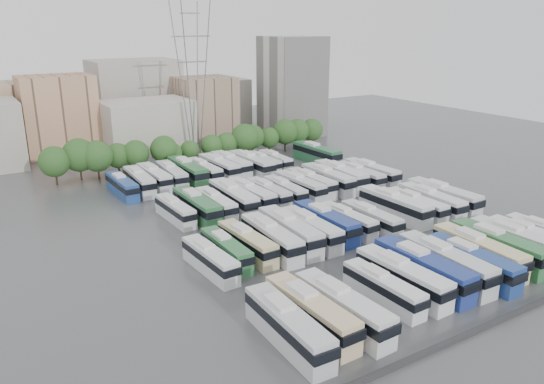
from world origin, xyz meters
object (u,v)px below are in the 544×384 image
bus_r2_s6 (268,193)px  bus_r2_s8 (300,186)px  bus_r1_s7 (347,220)px  bus_r1_s12 (431,201)px  bus_r2_s7 (285,191)px  bus_r2_s12 (359,176)px  bus_r3_s0 (122,186)px  bus_r3_s1 (139,181)px  bus_r1_s8 (371,219)px  bus_r2_s4 (234,198)px  bus_r3_s13 (316,154)px  bus_r0_s2 (343,307)px  bus_r0_s8 (471,262)px  bus_r3_s9 (263,163)px  bus_r0_s1 (311,312)px  bus_r2_s13 (371,173)px  bus_r0_s5 (402,277)px  bus_r1_s0 (210,259)px  bus_r1_s1 (226,250)px  bus_r2_s3 (216,204)px  bus_r3_s10 (275,160)px  bus_r1_s4 (290,231)px  bus_r2_s2 (197,206)px  bus_r2_s5 (250,195)px  bus_r1_s3 (271,238)px  electricity_pylon (193,73)px  bus_r2_s10 (328,179)px  bus_r1_s6 (326,222)px  bus_r0_s0 (288,326)px  bus_r3_s5 (204,171)px  bus_r0_s6 (423,269)px  bus_r2_s9 (311,183)px  bus_r2_s1 (175,210)px  bus_r0_s9 (479,251)px  bus_r3_s4 (187,171)px  bus_r1_s10 (395,206)px  bus_r0_s4 (383,288)px  bus_r0_s11 (518,243)px  apartment_tower (292,87)px  bus_r3_s8 (251,164)px  bus_r0_s12 (529,238)px  bus_r3_s2 (154,177)px  bus_r3_s6 (219,167)px  bus_r0_s10 (498,247)px  bus_r3_s7 (231,164)px  bus_r0_s7 (445,263)px  bus_r2_s11 (341,176)px

bus_r2_s6 → bus_r2_s8: (6.56, 0.10, 0.11)m
bus_r1_s7 → bus_r1_s12: size_ratio=0.87×
bus_r2_s7 → bus_r2_s12: 16.65m
bus_r3_s0 → bus_r3_s1: 3.61m
bus_r1_s8 → bus_r2_s4: (-13.22, 18.51, 0.33)m
bus_r3_s1 → bus_r3_s13: bus_r3_s13 is taller
bus_r0_s2 → bus_r0_s8: bus_r0_s2 is taller
bus_r2_s6 → bus_r3_s9: 20.70m
bus_r0_s1 → bus_r2_s13: (39.68, 35.52, 0.02)m
bus_r0_s5 → bus_r1_s0: (-16.31, 16.20, -0.26)m
bus_r1_s1 → bus_r1_s7: 19.96m
bus_r2_s3 → bus_r2_s7: (13.26, 0.12, -0.02)m
bus_r3_s10 → bus_r1_s4: bearing=-117.8°
bus_r2_s6 → bus_r2_s13: bearing=-0.4°
bus_r3_s10 → bus_r2_s2: bearing=-143.0°
bus_r2_s5 → bus_r1_s3: bearing=-113.5°
electricity_pylon → bus_r2_s13: electricity_pylon is taller
bus_r2_s6 → bus_r2_s10: bus_r2_s10 is taller
bus_r1_s4 → bus_r1_s6: bus_r1_s4 is taller
bus_r1_s7 → bus_r0_s0: bearing=-142.1°
bus_r3_s5 → bus_r3_s13: bus_r3_s13 is taller
bus_r2_s5 → bus_r2_s12: bus_r2_s5 is taller
bus_r0_s6 → bus_r2_s9: bus_r0_s6 is taller
bus_r1_s7 → bus_r2_s1: bus_r1_s7 is taller
bus_r0_s9 → bus_r3_s4: (-16.34, 54.03, 0.07)m
bus_r1_s10 → bus_r2_s2: size_ratio=1.04×
bus_r1_s4 → bus_r0_s4: bearing=-87.4°
bus_r0_s8 → bus_r0_s11: bus_r0_s11 is taller
apartment_tower → bus_r3_s8: apartment_tower is taller
bus_r1_s12 → bus_r2_s2: bearing=154.2°
bus_r0_s12 → bus_r3_s2: bearing=118.8°
bus_r2_s10 → bus_r3_s2: (-26.50, 18.33, -0.13)m
bus_r3_s8 → bus_r1_s6: bearing=-103.7°
bus_r1_s4 → bus_r1_s8: size_ratio=1.19×
bus_r1_s0 → bus_r2_s5: bus_r2_s5 is taller
bus_r0_s9 → bus_r1_s6: size_ratio=1.05×
bus_r1_s8 → bus_r3_s13: (16.37, 35.98, 0.35)m
bus_r0_s0 → bus_r2_s5: size_ratio=1.01×
bus_r2_s3 → bus_r3_s2: (-3.28, 19.35, 0.15)m
bus_r1_s0 → bus_r1_s4: bearing=5.3°
bus_r3_s6 → bus_r2_s13: bearing=-42.3°
bus_r0_s11 → bus_r2_s9: size_ratio=1.10×
bus_r0_s1 → bus_r3_s2: size_ratio=1.04×
bus_r0_s10 → bus_r3_s7: 55.70m
electricity_pylon → bus_r0_s6: bearing=-92.8°
bus_r2_s12 → bus_r0_s11: bearing=-95.3°
bus_r0_s6 → bus_r0_s7: (3.48, -0.28, -0.02)m
bus_r0_s10 → bus_r2_s13: (9.91, 35.20, -0.07)m
bus_r0_s9 → bus_r3_s0: bus_r0_s9 is taller
bus_r1_s6 → bus_r2_s11: (16.77, 17.58, 0.13)m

